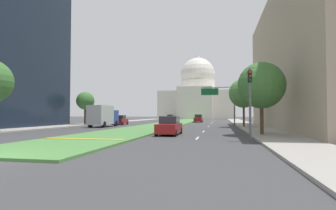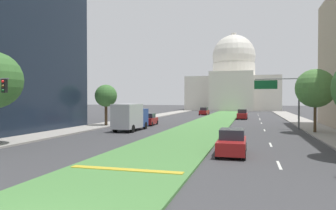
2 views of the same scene
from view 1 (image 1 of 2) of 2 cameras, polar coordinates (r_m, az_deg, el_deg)
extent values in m
plane|color=#3D3D3F|center=(63.53, 2.51, -3.72)|extent=(260.00, 260.00, 0.00)
cube|color=#4C8442|center=(58.25, 1.72, -3.81)|extent=(6.74, 96.19, 0.14)
cube|color=gold|center=(19.94, -17.72, -7.01)|extent=(6.07, 0.50, 0.04)
cube|color=silver|center=(21.57, 6.36, -7.12)|extent=(0.16, 2.40, 0.01)
cube|color=silver|center=(29.66, 7.69, -5.70)|extent=(0.16, 2.40, 0.01)
cube|color=silver|center=(41.89, 8.72, -4.60)|extent=(0.16, 2.40, 0.01)
cube|color=silver|center=(53.41, 9.25, -4.02)|extent=(0.16, 2.40, 0.01)
cube|color=silver|center=(61.99, 9.52, -3.73)|extent=(0.16, 2.40, 0.01)
cube|color=silver|center=(65.13, 9.60, -3.65)|extent=(0.16, 2.40, 0.01)
cube|color=silver|center=(77.17, 9.85, -3.38)|extent=(0.16, 2.40, 0.01)
cube|color=silver|center=(83.99, 9.96, -3.26)|extent=(0.16, 2.40, 0.01)
cube|color=#9E9991|center=(57.27, -13.34, -3.79)|extent=(4.00, 96.19, 0.15)
cube|color=#9E9991|center=(52.32, 16.24, -3.94)|extent=(4.00, 96.19, 0.15)
cube|color=silver|center=(116.67, 6.47, -0.11)|extent=(30.75, 25.66, 11.38)
cube|color=silver|center=(101.92, 5.78, 0.47)|extent=(13.53, 4.00, 12.52)
cylinder|color=silver|center=(117.22, 6.46, 3.92)|extent=(14.91, 14.91, 5.13)
sphere|color=silver|center=(117.87, 6.45, 6.45)|extent=(15.20, 15.20, 15.20)
cylinder|color=silver|center=(119.07, 6.43, 9.71)|extent=(1.80, 1.80, 3.00)
cylinder|color=#515456|center=(19.43, 17.33, 0.05)|extent=(0.16, 0.16, 5.20)
cube|color=black|center=(19.60, 17.27, 5.91)|extent=(0.28, 0.24, 0.84)
sphere|color=red|center=(19.50, 17.30, 6.78)|extent=(0.18, 0.18, 0.18)
sphere|color=#4C380F|center=(19.46, 17.31, 5.96)|extent=(0.18, 0.18, 0.18)
sphere|color=#0F4219|center=(19.42, 17.32, 5.15)|extent=(0.18, 0.18, 0.18)
cylinder|color=#515456|center=(43.61, 14.18, -0.19)|extent=(0.20, 0.20, 6.50)
cylinder|color=#515456|center=(43.75, 10.72, 3.78)|extent=(5.23, 0.12, 0.12)
cube|color=#146033|center=(43.67, 9.01, 2.86)|extent=(2.80, 0.08, 1.10)
cylinder|color=#4C3823|center=(24.88, 19.62, -2.45)|extent=(0.31, 0.31, 3.37)
sphere|color=#3D7033|center=(25.01, 19.55, 4.04)|extent=(4.15, 4.15, 4.15)
cylinder|color=#4C3823|center=(47.77, -17.49, -2.17)|extent=(0.39, 0.39, 3.41)
sphere|color=#3D7033|center=(47.82, -17.46, 0.89)|extent=(3.08, 3.08, 3.08)
cylinder|color=#4C3823|center=(39.76, 16.08, -1.95)|extent=(0.30, 0.30, 3.80)
sphere|color=#4C7F3D|center=(39.88, 16.04, 2.45)|extent=(4.23, 4.23, 4.23)
cube|color=maroon|center=(24.50, 0.28, -5.03)|extent=(1.85, 4.37, 0.83)
cube|color=#282D38|center=(24.64, 0.35, -3.24)|extent=(1.62, 2.10, 0.68)
cylinder|color=black|center=(22.67, 1.55, -6.08)|extent=(0.22, 0.64, 0.64)
cylinder|color=black|center=(23.00, -2.56, -6.02)|extent=(0.22, 0.64, 0.64)
cylinder|color=black|center=(26.09, 2.79, -5.54)|extent=(0.22, 0.64, 0.64)
cylinder|color=black|center=(26.37, -0.81, -5.50)|extent=(0.22, 0.64, 0.64)
cube|color=maroon|center=(48.39, -10.30, -3.48)|extent=(2.16, 4.26, 0.83)
cube|color=#282D38|center=(48.22, -10.36, -2.59)|extent=(1.79, 2.10, 0.68)
cylinder|color=black|center=(50.21, -10.68, -3.79)|extent=(0.26, 0.65, 0.64)
cylinder|color=black|center=(49.71, -8.79, -3.82)|extent=(0.26, 0.65, 0.64)
cylinder|color=black|center=(47.14, -11.90, -3.90)|extent=(0.26, 0.65, 0.64)
cylinder|color=black|center=(46.60, -9.90, -3.94)|extent=(0.26, 0.65, 0.64)
cube|color=maroon|center=(62.61, 6.61, -3.12)|extent=(1.88, 4.58, 0.90)
cube|color=#282D38|center=(62.78, 6.62, -2.37)|extent=(1.62, 2.21, 0.74)
cylinder|color=black|center=(60.73, 7.21, -3.49)|extent=(0.23, 0.64, 0.64)
cylinder|color=black|center=(60.89, 5.67, -3.49)|extent=(0.23, 0.64, 0.64)
cylinder|color=black|center=(64.37, 7.49, -3.40)|extent=(0.23, 0.64, 0.64)
cylinder|color=black|center=(64.52, 6.04, -3.40)|extent=(0.23, 0.64, 0.64)
cube|color=maroon|center=(77.61, 0.60, -2.92)|extent=(1.94, 4.62, 0.86)
cube|color=#282D38|center=(77.43, 0.57, -2.34)|extent=(1.64, 2.25, 0.71)
cylinder|color=black|center=(79.58, 0.33, -3.14)|extent=(0.24, 0.65, 0.64)
cylinder|color=black|center=(79.24, 1.46, -3.14)|extent=(0.24, 0.65, 0.64)
cylinder|color=black|center=(76.02, -0.30, -3.19)|extent=(0.24, 0.65, 0.64)
cylinder|color=black|center=(75.66, 0.89, -3.20)|extent=(0.24, 0.65, 0.64)
cube|color=navy|center=(43.04, -12.55, -2.58)|extent=(2.30, 2.00, 2.20)
cube|color=#B2B2B7|center=(40.13, -14.39, -2.11)|extent=(2.30, 4.40, 2.80)
cylinder|color=black|center=(43.50, -13.83, -3.88)|extent=(0.30, 0.90, 0.90)
cylinder|color=black|center=(42.65, -11.27, -3.94)|extent=(0.30, 0.90, 0.90)
cylinder|color=black|center=(39.65, -16.46, -4.05)|extent=(0.30, 0.90, 0.90)
cylinder|color=black|center=(38.72, -13.70, -4.12)|extent=(0.30, 0.90, 0.90)
camera|label=2|loc=(4.75, -38.57, 21.12)|focal=32.97mm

